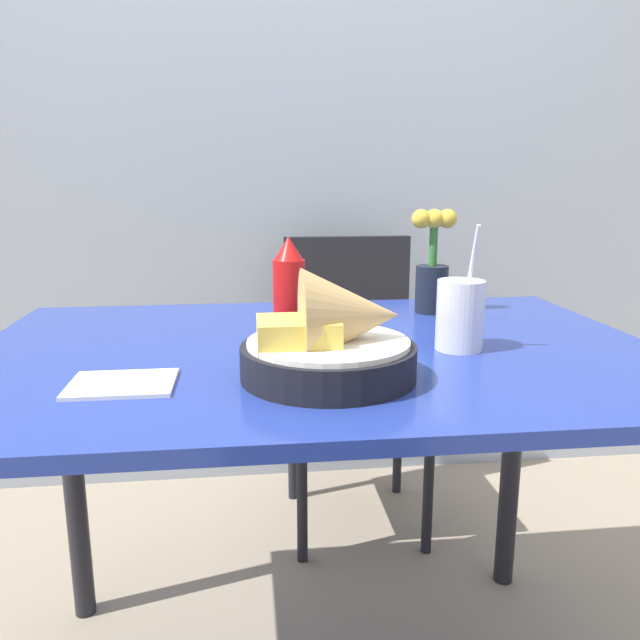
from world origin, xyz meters
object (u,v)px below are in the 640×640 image
Objects in this scene: chair_far_window at (351,354)px; flower_vase at (432,268)px; food_basket at (335,340)px; drink_cup at (460,317)px; ketchup_bottle at (289,290)px.

flower_vase is at bearing -80.30° from chair_far_window.
flower_vase reaches higher than food_basket.
flower_vase is (0.04, 0.31, 0.04)m from drink_cup.
ketchup_bottle is (-0.05, 0.25, 0.03)m from food_basket.
chair_far_window is at bearing 93.27° from drink_cup.
chair_far_window is 0.82m from ketchup_bottle.
drink_cup is (0.05, -0.83, 0.30)m from chair_far_window.
drink_cup is at bearing -22.06° from ketchup_bottle.
drink_cup is 0.96× the size of flower_vase.
flower_vase reaches higher than ketchup_bottle.
flower_vase is (0.09, -0.52, 0.34)m from chair_far_window.
ketchup_bottle is at bearing 157.94° from drink_cup.
food_basket reaches higher than chair_far_window.
ketchup_bottle is (-0.24, -0.71, 0.33)m from chair_far_window.
food_basket is (-0.19, -0.97, 0.30)m from chair_far_window.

